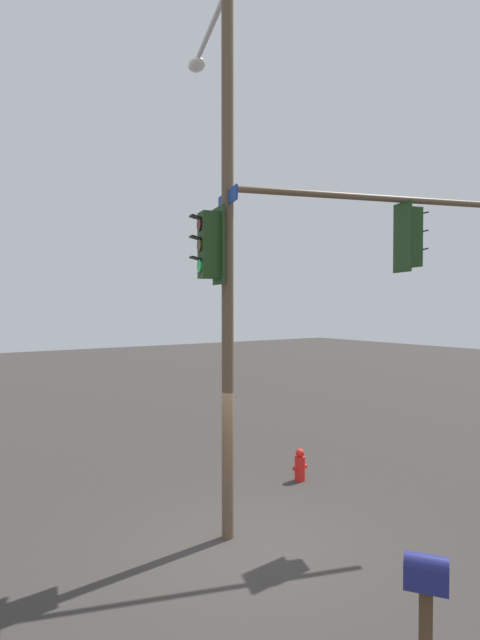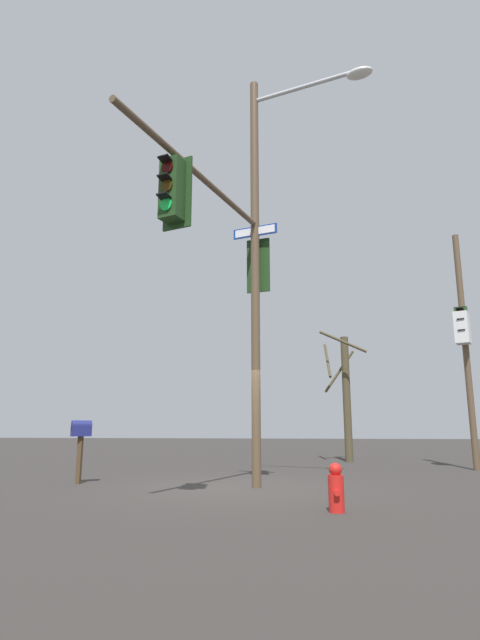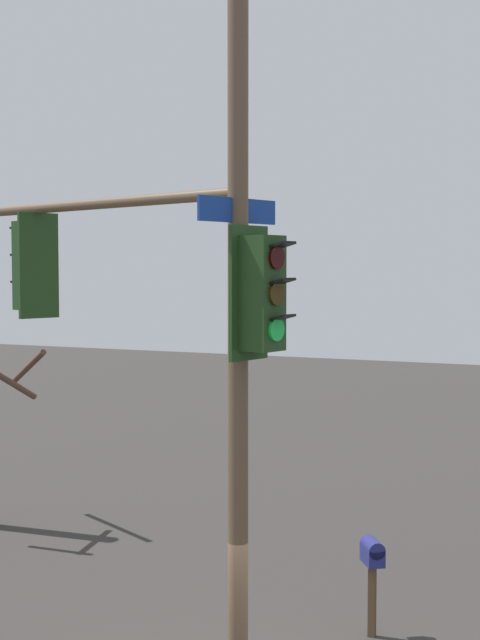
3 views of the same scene
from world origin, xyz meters
name	(u,v)px [view 2 (image 2 of 3)]	position (x,y,z in m)	size (l,w,h in m)	color
ground_plane	(234,488)	(0.00, 0.00, 0.00)	(80.00, 80.00, 0.00)	#332F2C
main_signal_pole_assembly	(248,234)	(-0.75, -0.37, 5.41)	(5.55, 4.56, 9.74)	brown
secondary_pole_assembly	(464,336)	(4.78, -6.51, 3.98)	(0.72, 0.58, 7.33)	brown
fire_hydrant	(336,489)	(-2.88, -1.93, 0.34)	(0.38, 0.24, 0.73)	red
mailbox	(81,434)	(0.31, 3.61, 1.11)	(0.44, 0.50, 1.41)	#4C3823
bare_tree_across_street	(345,393)	(7.98, -3.16, 2.48)	(1.79, 1.67, 4.71)	#4B422C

